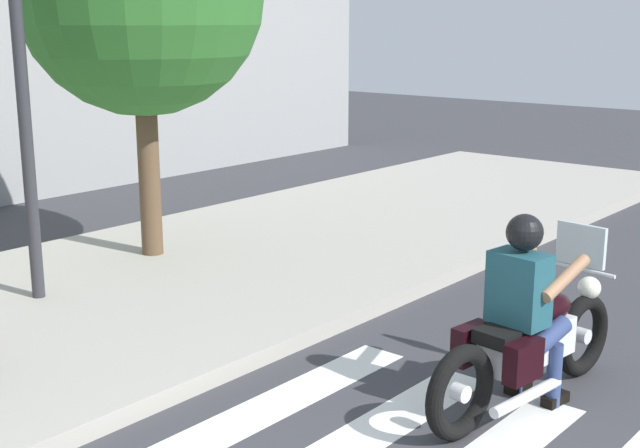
{
  "coord_description": "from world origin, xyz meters",
  "views": [
    {
      "loc": [
        -3.04,
        -1.57,
        2.75
      ],
      "look_at": [
        2.64,
        3.22,
        0.97
      ],
      "focal_mm": 47.8,
      "sensor_mm": 36.0,
      "label": 1
    }
  ],
  "objects": [
    {
      "name": "crosswalk_stripe_4",
      "position": [
        1.13,
        1.6,
        0.0
      ],
      "size": [
        2.8,
        0.4,
        0.01
      ],
      "primitive_type": "cube",
      "color": "white",
      "rests_on": "ground"
    },
    {
      "name": "rider",
      "position": [
        2.29,
        1.02,
        0.84
      ],
      "size": [
        0.67,
        0.59,
        1.45
      ],
      "color": "#1E4C59",
      "rests_on": "ground"
    },
    {
      "name": "crosswalk_stripe_5",
      "position": [
        1.13,
        2.4,
        0.0
      ],
      "size": [
        2.8,
        0.4,
        0.01
      ],
      "primitive_type": "cube",
      "color": "white",
      "rests_on": "ground"
    },
    {
      "name": "motorcycle",
      "position": [
        2.37,
        1.0,
        0.47
      ],
      "size": [
        2.21,
        0.73,
        1.26
      ],
      "color": "black",
      "rests_on": "ground"
    },
    {
      "name": "street_lamp",
      "position": [
        1.2,
        5.56,
        2.45
      ],
      "size": [
        0.28,
        0.28,
        4.01
      ],
      "color": "#2D2D33",
      "rests_on": "ground"
    }
  ]
}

